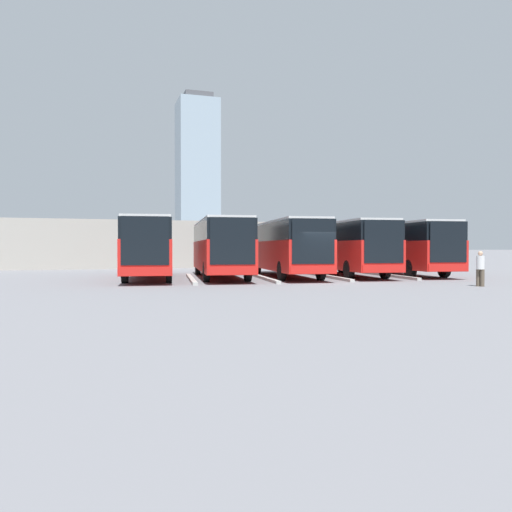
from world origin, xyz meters
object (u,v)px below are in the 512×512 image
bus_2 (286,246)px  pedestrian (480,267)px  bus_0 (400,246)px  bus_1 (345,246)px  bus_3 (220,246)px  bus_4 (149,246)px

bus_2 → pedestrian: bearing=128.2°
bus_0 → bus_2: 7.92m
bus_0 → bus_1: same height
bus_2 → bus_3: (3.96, -0.27, 0.00)m
bus_0 → pedestrian: 9.96m
bus_2 → bus_4: size_ratio=1.00×
bus_3 → bus_4: same height
bus_1 → bus_4: (11.88, -0.62, 0.00)m
bus_3 → bus_2: bearing=-176.6°
pedestrian → bus_3: bearing=-157.1°
bus_1 → bus_2: 3.96m
bus_0 → bus_3: (11.88, -0.15, 0.00)m
bus_1 → bus_3: size_ratio=1.00×
bus_0 → pedestrian: bus_0 is taller
bus_3 → pedestrian: bus_3 is taller
bus_1 → pedestrian: bus_1 is taller
bus_2 → pedestrian: bus_2 is taller
bus_3 → bus_4: 3.98m
bus_2 → bus_3: bearing=3.4°
bus_1 → bus_2: (3.96, 0.09, 0.00)m
bus_1 → bus_3: same height
bus_2 → bus_4: same height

